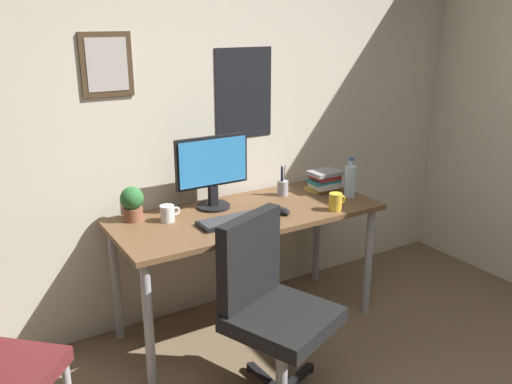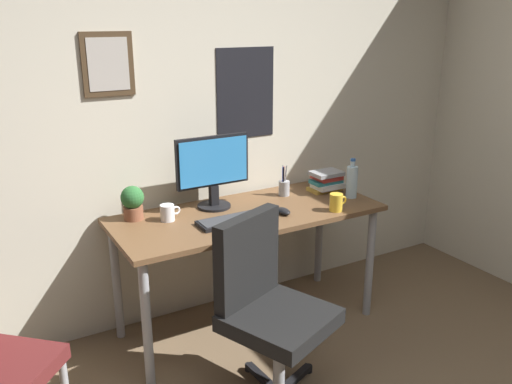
% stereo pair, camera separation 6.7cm
% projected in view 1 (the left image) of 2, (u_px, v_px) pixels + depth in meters
% --- Properties ---
extents(wall_back, '(4.40, 0.10, 2.60)m').
position_uv_depth(wall_back, '(186.00, 112.00, 3.24)').
color(wall_back, beige).
rests_on(wall_back, ground_plane).
extents(desk, '(1.59, 0.66, 0.76)m').
position_uv_depth(desk, '(247.00, 225.00, 3.19)').
color(desk, brown).
rests_on(desk, ground_plane).
extents(office_chair, '(0.60, 0.60, 0.95)m').
position_uv_depth(office_chair, '(269.00, 302.00, 2.62)').
color(office_chair, black).
rests_on(office_chair, ground_plane).
extents(monitor, '(0.46, 0.20, 0.43)m').
position_uv_depth(monitor, '(212.00, 169.00, 3.16)').
color(monitor, black).
rests_on(monitor, desk).
extents(keyboard, '(0.43, 0.15, 0.03)m').
position_uv_depth(keyboard, '(236.00, 220.00, 3.00)').
color(keyboard, black).
rests_on(keyboard, desk).
extents(computer_mouse, '(0.06, 0.11, 0.04)m').
position_uv_depth(computer_mouse, '(283.00, 211.00, 3.13)').
color(computer_mouse, black).
rests_on(computer_mouse, desk).
extents(water_bottle, '(0.07, 0.07, 0.25)m').
position_uv_depth(water_bottle, '(350.00, 181.00, 3.40)').
color(water_bottle, silver).
rests_on(water_bottle, desk).
extents(coffee_mug_near, '(0.12, 0.08, 0.10)m').
position_uv_depth(coffee_mug_near, '(336.00, 202.00, 3.18)').
color(coffee_mug_near, yellow).
rests_on(coffee_mug_near, desk).
extents(coffee_mug_far, '(0.12, 0.08, 0.09)m').
position_uv_depth(coffee_mug_far, '(168.00, 213.00, 3.01)').
color(coffee_mug_far, white).
rests_on(coffee_mug_far, desk).
extents(potted_plant, '(0.13, 0.13, 0.19)m').
position_uv_depth(potted_plant, '(132.00, 202.00, 3.00)').
color(potted_plant, brown).
rests_on(potted_plant, desk).
extents(pen_cup, '(0.07, 0.07, 0.20)m').
position_uv_depth(pen_cup, '(283.00, 187.00, 3.44)').
color(pen_cup, '#9EA0A5').
rests_on(pen_cup, desk).
extents(book_stack_left, '(0.21, 0.16, 0.14)m').
position_uv_depth(book_stack_left, '(325.00, 180.00, 3.53)').
color(book_stack_left, gold).
rests_on(book_stack_left, desk).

